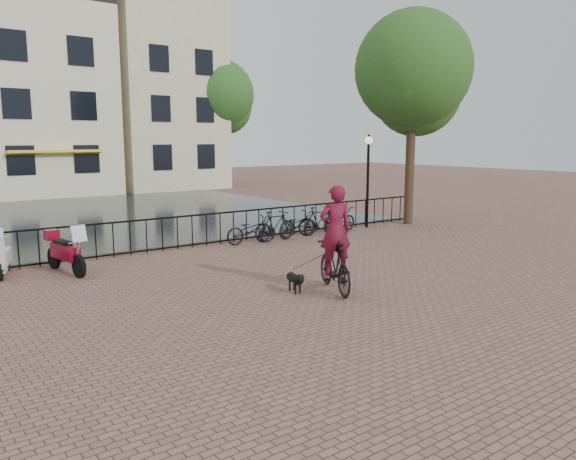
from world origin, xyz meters
TOP-DOWN VIEW (x-y plane):
  - ground at (0.00, 0.00)m, footprint 100.00×100.00m
  - canal_water at (0.00, 17.30)m, footprint 20.00×20.00m
  - railing at (0.00, 8.00)m, footprint 20.00×0.05m
  - canal_house_mid at (0.50, 30.00)m, footprint 8.00×9.50m
  - canal_house_right at (8.50, 30.00)m, footprint 7.00×9.00m
  - tree_near_right at (9.20, 7.30)m, footprint 4.48×4.48m
  - tree_far_right at (12.00, 27.00)m, footprint 4.76×4.76m
  - lamp_post at (7.20, 7.60)m, footprint 0.30×0.30m
  - cyclist at (0.16, 1.48)m, footprint 1.29×2.09m
  - dog at (-0.60, 1.95)m, footprint 0.41×0.76m
  - motorcycle at (-4.14, 6.84)m, footprint 0.73×1.91m
  - scooter at (-5.46, 7.51)m, footprint 0.81×1.46m
  - parked_bike_0 at (1.80, 7.40)m, footprint 1.78×0.83m
  - parked_bike_1 at (2.75, 7.40)m, footprint 1.68×0.54m
  - parked_bike_2 at (3.70, 7.40)m, footprint 1.77×0.78m
  - parked_bike_3 at (4.65, 7.40)m, footprint 1.72×0.74m
  - parked_bike_4 at (5.60, 7.40)m, footprint 1.79×0.87m

SIDE VIEW (x-z plane):
  - ground at x=0.00m, z-range 0.00..0.00m
  - canal_water at x=0.00m, z-range 0.00..0.00m
  - dog at x=-0.60m, z-range 0.00..0.49m
  - parked_bike_0 at x=1.80m, z-range 0.00..0.90m
  - parked_bike_2 at x=3.70m, z-range 0.00..0.90m
  - parked_bike_4 at x=5.60m, z-range 0.00..0.90m
  - parked_bike_1 at x=2.75m, z-range 0.00..1.00m
  - parked_bike_3 at x=4.65m, z-range 0.00..1.00m
  - railing at x=0.00m, z-range -0.01..1.02m
  - scooter at x=-5.46m, z-range 0.00..1.31m
  - motorcycle at x=-4.14m, z-range 0.00..1.33m
  - cyclist at x=0.16m, z-range -0.33..2.43m
  - lamp_post at x=7.20m, z-range 0.65..4.10m
  - canal_house_mid at x=0.50m, z-range 0.00..11.80m
  - tree_near_right at x=9.20m, z-range 1.85..10.09m
  - tree_far_right at x=12.00m, z-range 1.97..10.73m
  - canal_house_right at x=8.50m, z-range 0.00..13.30m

